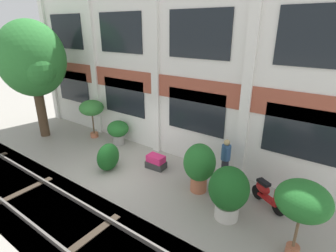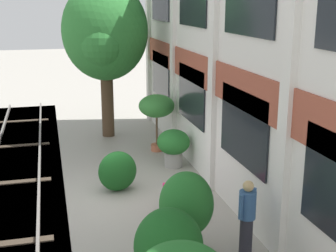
% 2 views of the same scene
% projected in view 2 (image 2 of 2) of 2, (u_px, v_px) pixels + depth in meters
% --- Properties ---
extents(ground_plane, '(80.00, 80.00, 0.00)m').
position_uv_depth(ground_plane, '(120.00, 197.00, 12.37)').
color(ground_plane, '#9E998E').
extents(apartment_facade, '(16.16, 0.64, 7.47)m').
position_uv_depth(apartment_facade, '(224.00, 53.00, 12.08)').
color(apartment_facade, silver).
rests_on(apartment_facade, ground).
extents(rail_tracks, '(23.80, 2.80, 0.43)m').
position_uv_depth(rail_tracks, '(10.00, 213.00, 11.73)').
color(rail_tracks, '#4C473F').
rests_on(rail_tracks, ground).
extents(broadleaf_tree, '(3.29, 3.13, 5.76)m').
position_uv_depth(broadleaf_tree, '(105.00, 34.00, 16.99)').
color(broadleaf_tree, '#4C3826').
rests_on(broadleaf_tree, ground).
extents(potted_plant_ribbed_drum, '(1.10, 1.10, 1.77)m').
position_uv_depth(potted_plant_ribbed_drum, '(186.00, 208.00, 9.36)').
color(potted_plant_ribbed_drum, '#B76647').
rests_on(potted_plant_ribbed_drum, ground).
extents(potted_plant_square_trough, '(0.82, 0.55, 0.55)m').
position_uv_depth(potted_plant_square_trough, '(175.00, 198.00, 11.69)').
color(potted_plant_square_trough, '#333333').
rests_on(potted_plant_square_trough, ground).
extents(potted_plant_stone_basin, '(1.18, 1.18, 1.69)m').
position_uv_depth(potted_plant_stone_basin, '(169.00, 251.00, 7.91)').
color(potted_plant_stone_basin, beige).
rests_on(potted_plant_stone_basin, ground).
extents(potted_plant_fluted_column, '(1.02, 1.02, 1.18)m').
position_uv_depth(potted_plant_fluted_column, '(173.00, 145.00, 14.49)').
color(potted_plant_fluted_column, gray).
rests_on(potted_plant_fluted_column, ground).
extents(potted_plant_low_pan, '(1.22, 1.22, 1.97)m').
position_uv_depth(potted_plant_low_pan, '(157.00, 107.00, 15.78)').
color(potted_plant_low_pan, '#B76647').
rests_on(potted_plant_low_pan, ground).
extents(resident_by_doorway, '(0.34, 0.47, 1.67)m').
position_uv_depth(resident_by_doorway, '(247.00, 217.00, 9.23)').
color(resident_by_doorway, '#282833').
rests_on(resident_by_doorway, ground).
extents(topiary_hedge, '(0.82, 1.13, 1.11)m').
position_uv_depth(topiary_hedge, '(118.00, 171.00, 12.68)').
color(topiary_hedge, '#19561E').
rests_on(topiary_hedge, ground).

